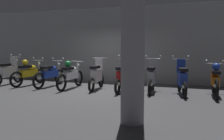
# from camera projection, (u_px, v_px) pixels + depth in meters

# --- Properties ---
(ground_plane) EXTENTS (80.00, 80.00, 0.00)m
(ground_plane) POSITION_uv_depth(u_px,v_px,m) (95.00, 90.00, 8.18)
(ground_plane) COLOR #4C4C4F
(back_wall) EXTENTS (16.13, 0.30, 3.40)m
(back_wall) POSITION_uv_depth(u_px,v_px,m) (114.00, 45.00, 10.31)
(back_wall) COLOR gray
(back_wall) RESTS_ON ground
(motorbike_slot_0) EXTENTS (0.59, 1.68, 1.29)m
(motorbike_slot_0) POSITION_uv_depth(u_px,v_px,m) (9.00, 72.00, 9.56)
(motorbike_slot_0) COLOR black
(motorbike_slot_0) RESTS_ON ground
(motorbike_slot_1) EXTENTS (0.59, 1.94, 1.15)m
(motorbike_slot_1) POSITION_uv_depth(u_px,v_px,m) (29.00, 73.00, 9.29)
(motorbike_slot_1) COLOR black
(motorbike_slot_1) RESTS_ON ground
(motorbike_slot_2) EXTENTS (0.59, 1.95, 1.15)m
(motorbike_slot_2) POSITION_uv_depth(u_px,v_px,m) (50.00, 74.00, 8.99)
(motorbike_slot_2) COLOR black
(motorbike_slot_2) RESTS_ON ground
(motorbike_slot_3) EXTENTS (0.56, 1.95, 1.08)m
(motorbike_slot_3) POSITION_uv_depth(u_px,v_px,m) (71.00, 75.00, 8.51)
(motorbike_slot_3) COLOR black
(motorbike_slot_3) RESTS_ON ground
(motorbike_slot_4) EXTENTS (0.56, 1.68, 1.18)m
(motorbike_slot_4) POSITION_uv_depth(u_px,v_px,m) (97.00, 75.00, 8.35)
(motorbike_slot_4) COLOR black
(motorbike_slot_4) RESTS_ON ground
(motorbike_slot_5) EXTENTS (0.59, 1.68, 1.29)m
(motorbike_slot_5) POSITION_uv_depth(u_px,v_px,m) (122.00, 77.00, 7.95)
(motorbike_slot_5) COLOR black
(motorbike_slot_5) RESTS_ON ground
(motorbike_slot_6) EXTENTS (0.59, 1.68, 1.29)m
(motorbike_slot_6) POSITION_uv_depth(u_px,v_px,m) (152.00, 77.00, 7.82)
(motorbike_slot_6) COLOR black
(motorbike_slot_6) RESTS_ON ground
(motorbike_slot_7) EXTENTS (0.58, 1.68, 1.29)m
(motorbike_slot_7) POSITION_uv_depth(u_px,v_px,m) (182.00, 79.00, 7.40)
(motorbike_slot_7) COLOR black
(motorbike_slot_7) RESTS_ON ground
(motorbike_slot_8) EXTENTS (0.59, 1.95, 1.15)m
(motorbike_slot_8) POSITION_uv_depth(u_px,v_px,m) (215.00, 80.00, 7.18)
(motorbike_slot_8) COLOR black
(motorbike_slot_8) RESTS_ON ground
(support_pillar) EXTENTS (0.48, 0.48, 3.40)m
(support_pillar) POSITION_uv_depth(u_px,v_px,m) (133.00, 40.00, 4.42)
(support_pillar) COLOR gray
(support_pillar) RESTS_ON ground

